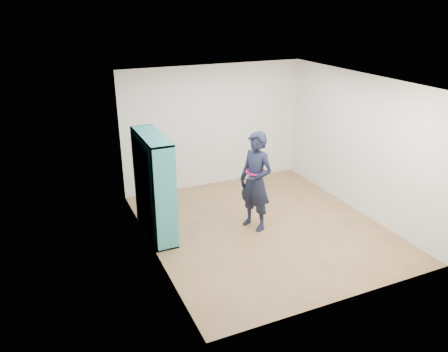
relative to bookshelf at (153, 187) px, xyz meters
name	(u,v)px	position (x,y,z in m)	size (l,w,h in m)	color
floor	(263,227)	(1.83, -0.59, -0.87)	(4.50, 4.50, 0.00)	brown
ceiling	(269,82)	(1.83, -0.59, 1.73)	(4.50, 4.50, 0.00)	white
wall_left	(150,177)	(-0.17, -0.59, 0.43)	(0.02, 4.50, 2.60)	silver
wall_right	(360,144)	(3.83, -0.59, 0.43)	(0.02, 4.50, 2.60)	silver
wall_back	(214,126)	(1.83, 1.66, 0.43)	(4.00, 0.02, 2.60)	silver
wall_front	(353,215)	(1.83, -2.84, 0.43)	(4.00, 0.02, 2.60)	silver
bookshelf	(153,187)	(0.00, 0.00, 0.00)	(0.39, 1.33, 1.78)	teal
person	(256,181)	(1.69, -0.52, 0.02)	(0.65, 0.76, 1.77)	black
smartphone	(248,176)	(1.53, -0.51, 0.13)	(0.06, 0.08, 0.12)	silver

